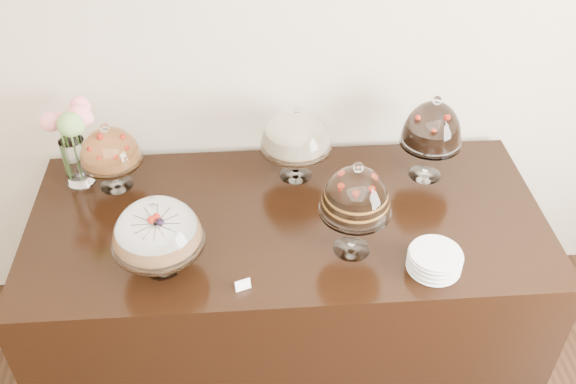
{
  "coord_description": "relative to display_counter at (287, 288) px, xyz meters",
  "views": [
    {
      "loc": [
        -0.06,
        0.41,
        2.72
      ],
      "look_at": [
        0.08,
        2.4,
        1.08
      ],
      "focal_mm": 40.0,
      "sensor_mm": 36.0,
      "label": 1
    }
  ],
  "objects": [
    {
      "name": "cake_stand_cheesecake",
      "position": [
        0.06,
        0.29,
        0.68
      ],
      "size": [
        0.33,
        0.33,
        0.37
      ],
      "color": "white",
      "rests_on": "display_counter"
    },
    {
      "name": "display_counter",
      "position": [
        0.0,
        0.0,
        0.0
      ],
      "size": [
        2.2,
        1.0,
        0.9
      ],
      "primitive_type": "cube",
      "color": "black",
      "rests_on": "ground"
    },
    {
      "name": "cake_stand_choco_layer",
      "position": [
        0.24,
        -0.21,
        0.73
      ],
      "size": [
        0.28,
        0.28,
        0.43
      ],
      "color": "white",
      "rests_on": "display_counter"
    },
    {
      "name": "price_card_left",
      "position": [
        -0.19,
        -0.39,
        0.47
      ],
      "size": [
        0.06,
        0.03,
        0.04
      ],
      "primitive_type": "cube",
      "rotation": [
        -0.21,
        0.0,
        0.34
      ],
      "color": "white",
      "rests_on": "display_counter"
    },
    {
      "name": "flower_vase",
      "position": [
        -0.91,
        0.31,
        0.7
      ],
      "size": [
        0.21,
        0.29,
        0.42
      ],
      "color": "white",
      "rests_on": "display_counter"
    },
    {
      "name": "plate_stack",
      "position": [
        0.55,
        -0.34,
        0.49
      ],
      "size": [
        0.21,
        0.21,
        0.08
      ],
      "color": "white",
      "rests_on": "display_counter"
    },
    {
      "name": "cake_stand_sugar_sponge",
      "position": [
        -0.5,
        -0.26,
        0.66
      ],
      "size": [
        0.35,
        0.35,
        0.35
      ],
      "color": "white",
      "rests_on": "display_counter"
    },
    {
      "name": "cake_stand_dark_choco",
      "position": [
        0.65,
        0.25,
        0.71
      ],
      "size": [
        0.27,
        0.27,
        0.42
      ],
      "color": "white",
      "rests_on": "display_counter"
    },
    {
      "name": "cake_stand_fruit_tart",
      "position": [
        -0.75,
        0.28,
        0.65
      ],
      "size": [
        0.27,
        0.27,
        0.33
      ],
      "color": "white",
      "rests_on": "display_counter"
    },
    {
      "name": "wall_back",
      "position": [
        -0.08,
        0.55,
        1.05
      ],
      "size": [
        5.0,
        0.04,
        3.0
      ],
      "primitive_type": "cube",
      "color": "beige",
      "rests_on": "ground"
    }
  ]
}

